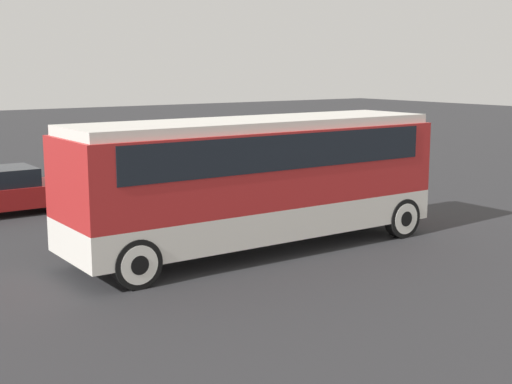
# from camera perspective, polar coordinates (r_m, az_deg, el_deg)

# --- Properties ---
(ground_plane) EXTENTS (120.00, 120.00, 0.00)m
(ground_plane) POSITION_cam_1_polar(r_m,az_deg,el_deg) (17.29, 0.00, -4.66)
(ground_plane) COLOR #2D2D30
(tour_bus) EXTENTS (9.36, 2.55, 3.17)m
(tour_bus) POSITION_cam_1_polar(r_m,az_deg,el_deg) (16.96, 0.26, 1.61)
(tour_bus) COLOR silver
(tour_bus) RESTS_ON ground_plane
(parked_car_mid) EXTENTS (4.43, 1.92, 1.34)m
(parked_car_mid) POSITION_cam_1_polar(r_m,az_deg,el_deg) (22.71, -6.77, 0.56)
(parked_car_mid) COLOR #BCBCC1
(parked_car_mid) RESTS_ON ground_plane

